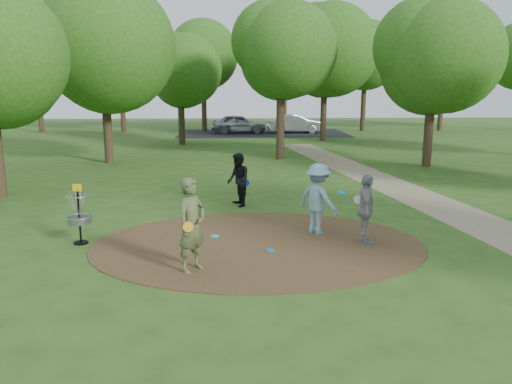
{
  "coord_description": "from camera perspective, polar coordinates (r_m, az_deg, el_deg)",
  "views": [
    {
      "loc": [
        -0.65,
        -12.03,
        3.93
      ],
      "look_at": [
        0.0,
        1.2,
        1.1
      ],
      "focal_mm": 35.0,
      "sensor_mm": 36.0,
      "label": 1
    }
  ],
  "objects": [
    {
      "name": "disc_golf_basket",
      "position": [
        13.27,
        -19.6,
        -1.96
      ],
      "size": [
        0.63,
        0.63,
        1.54
      ],
      "color": "black",
      "rests_on": "ground"
    },
    {
      "name": "parking_lot",
      "position": [
        42.3,
        0.79,
        6.74
      ],
      "size": [
        14.0,
        8.0,
        0.01
      ],
      "primitive_type": "cube",
      "color": "black",
      "rests_on": "ground"
    },
    {
      "name": "player_waiting_with_disc",
      "position": [
        12.8,
        12.44,
        -1.96
      ],
      "size": [
        0.63,
        1.11,
        1.78
      ],
      "color": "#99989B",
      "rests_on": "ground"
    },
    {
      "name": "player_observer_with_disc",
      "position": [
        10.71,
        -7.35,
        -3.77
      ],
      "size": [
        0.85,
        0.89,
        2.05
      ],
      "color": "#545F37",
      "rests_on": "ground"
    },
    {
      "name": "car_right",
      "position": [
        42.69,
        4.46,
        7.78
      ],
      "size": [
        4.76,
        1.88,
        1.54
      ],
      "primitive_type": "imported",
      "rotation": [
        0.0,
        0.0,
        1.62
      ],
      "color": "#B1B6B9",
      "rests_on": "ground"
    },
    {
      "name": "disc_ground_blue",
      "position": [
        12.14,
        1.63,
        -6.69
      ],
      "size": [
        0.22,
        0.22,
        0.02
      ],
      "primitive_type": "cylinder",
      "color": "blue",
      "rests_on": "dirt_clearing"
    },
    {
      "name": "footpath",
      "position": [
        16.23,
        23.46,
        -2.95
      ],
      "size": [
        7.55,
        39.89,
        0.01
      ],
      "primitive_type": "cube",
      "rotation": [
        0.0,
        0.0,
        0.14
      ],
      "color": "#8C7A5B",
      "rests_on": "ground"
    },
    {
      "name": "car_left",
      "position": [
        42.61,
        -1.97,
        7.82
      ],
      "size": [
        4.63,
        1.91,
        1.57
      ],
      "primitive_type": "imported",
      "rotation": [
        0.0,
        0.0,
        1.58
      ],
      "color": "#A2A3A9",
      "rests_on": "ground"
    },
    {
      "name": "disc_ground_cyan",
      "position": [
        13.29,
        -4.72,
        -5.06
      ],
      "size": [
        0.22,
        0.22,
        0.02
      ],
      "primitive_type": "cylinder",
      "color": "#1AD3B8",
      "rests_on": "dirt_clearing"
    },
    {
      "name": "player_throwing_with_disc",
      "position": [
        13.45,
        7.09,
        -0.8
      ],
      "size": [
        1.46,
        1.4,
        1.92
      ],
      "color": "#7CA7B9",
      "rests_on": "ground"
    },
    {
      "name": "tree_ring",
      "position": [
        20.51,
        6.12,
        15.8
      ],
      "size": [
        37.06,
        46.13,
        9.43
      ],
      "color": "#332316",
      "rests_on": "ground"
    },
    {
      "name": "dirt_clearing",
      "position": [
        12.67,
        0.27,
        -5.96
      ],
      "size": [
        8.4,
        8.4,
        0.02
      ],
      "primitive_type": "cylinder",
      "color": "#47301C",
      "rests_on": "ground"
    },
    {
      "name": "ground",
      "position": [
        12.67,
        0.27,
        -6.01
      ],
      "size": [
        100.0,
        100.0,
        0.0
      ],
      "primitive_type": "plane",
      "color": "#2D5119",
      "rests_on": "ground"
    },
    {
      "name": "player_walking_with_disc",
      "position": [
        16.46,
        -2.05,
        1.4
      ],
      "size": [
        0.88,
        1.01,
        1.77
      ],
      "color": "black",
      "rests_on": "ground"
    }
  ]
}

